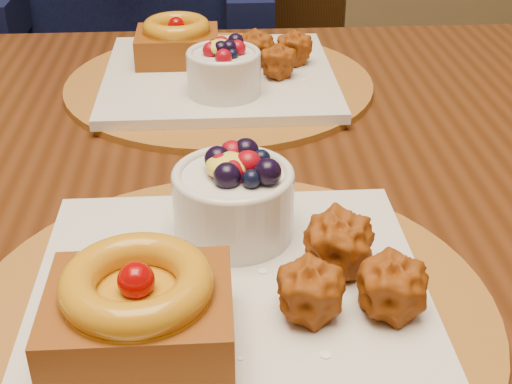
% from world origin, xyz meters
% --- Properties ---
extents(dining_table, '(1.60, 0.90, 0.76)m').
position_xyz_m(dining_table, '(0.10, 0.04, 0.68)').
color(dining_table, '#381A0A').
rests_on(dining_table, ground).
extents(place_setting_near, '(0.38, 0.38, 0.09)m').
position_xyz_m(place_setting_near, '(0.10, -0.18, 0.78)').
color(place_setting_near, brown).
rests_on(place_setting_near, dining_table).
extents(place_setting_far, '(0.38, 0.38, 0.08)m').
position_xyz_m(place_setting_far, '(0.10, 0.25, 0.78)').
color(place_setting_far, brown).
rests_on(place_setting_far, dining_table).
extents(chair_far, '(0.53, 0.53, 0.86)m').
position_xyz_m(chair_far, '(0.15, 0.91, 0.48)').
color(chair_far, black).
rests_on(chair_far, ground).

